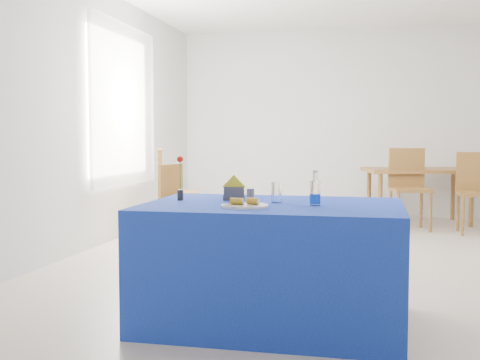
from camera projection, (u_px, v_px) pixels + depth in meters
name	position (u px, v px, depth m)	size (l,w,h in m)	color
floor	(328.00, 261.00, 5.74)	(7.00, 7.00, 0.00)	#C2B2A1
room_shell	(330.00, 76.00, 5.62)	(7.00, 7.00, 7.00)	silver
window_pane	(119.00, 105.00, 6.94)	(0.04, 1.50, 1.60)	white
curtain	(125.00, 105.00, 6.93)	(0.04, 1.75, 1.85)	white
plate	(245.00, 206.00, 3.57)	(0.28, 0.28, 0.01)	silver
drinking_glass	(277.00, 192.00, 3.83)	(0.07, 0.07, 0.13)	white
salt_shaker	(252.00, 195.00, 3.87)	(0.03, 0.03, 0.09)	slate
pepper_shaker	(249.00, 195.00, 3.87)	(0.03, 0.03, 0.09)	slate
blue_table	(273.00, 263.00, 3.80)	(1.60, 1.10, 0.76)	#102A97
water_bottle	(315.00, 194.00, 3.66)	(0.07, 0.07, 0.21)	white
napkin_holder	(234.00, 193.00, 3.96)	(0.16, 0.07, 0.17)	#37373C
rose_vase	(180.00, 180.00, 3.96)	(0.04, 0.04, 0.29)	#232327
oak_table	(418.00, 174.00, 8.23)	(1.58, 1.19, 0.76)	#9A662C
chair_bg_left	(409.00, 182.00, 7.73)	(0.55, 0.55, 1.04)	olive
chair_bg_right	(476.00, 186.00, 7.40)	(0.45, 0.45, 1.00)	olive
chair_win_a	(178.00, 198.00, 6.57)	(0.50, 0.50, 0.88)	olive
chair_win_b	(170.00, 186.00, 7.13)	(0.59, 0.59, 1.04)	olive
banana_pieces	(245.00, 201.00, 3.58)	(0.17, 0.09, 0.04)	yellow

